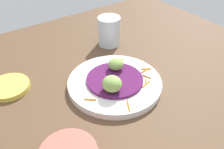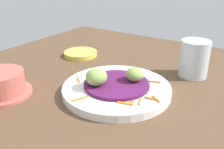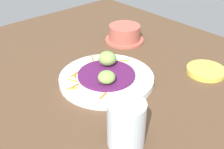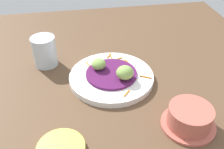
% 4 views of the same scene
% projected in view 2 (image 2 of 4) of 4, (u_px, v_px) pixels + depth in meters
% --- Properties ---
extents(table_surface, '(1.10, 1.10, 0.02)m').
position_uv_depth(table_surface, '(118.00, 107.00, 0.57)').
color(table_surface, brown).
rests_on(table_surface, ground).
extents(main_plate, '(0.26, 0.26, 0.02)m').
position_uv_depth(main_plate, '(117.00, 89.00, 0.60)').
color(main_plate, white).
rests_on(main_plate, table_surface).
extents(cabbage_bed, '(0.16, 0.16, 0.01)m').
position_uv_depth(cabbage_bed, '(117.00, 84.00, 0.60)').
color(cabbage_bed, '#51194C').
rests_on(cabbage_bed, main_plate).
extents(carrot_garnish, '(0.19, 0.23, 0.00)m').
position_uv_depth(carrot_garnish, '(124.00, 95.00, 0.55)').
color(carrot_garnish, orange).
rests_on(carrot_garnish, main_plate).
extents(guac_scoop_left, '(0.06, 0.06, 0.03)m').
position_uv_depth(guac_scoop_left, '(136.00, 75.00, 0.60)').
color(guac_scoop_left, '#84A851').
rests_on(guac_scoop_left, cabbage_bed).
extents(guac_scoop_center, '(0.06, 0.06, 0.04)m').
position_uv_depth(guac_scoop_center, '(96.00, 77.00, 0.58)').
color(guac_scoop_center, '#84A851').
rests_on(guac_scoop_center, cabbage_bed).
extents(side_plate_small, '(0.11, 0.11, 0.01)m').
position_uv_depth(side_plate_small, '(81.00, 54.00, 0.85)').
color(side_plate_small, '#E0CC4C').
rests_on(side_plate_small, table_surface).
extents(terracotta_bowl, '(0.14, 0.14, 0.06)m').
position_uv_depth(terracotta_bowl, '(1.00, 84.00, 0.59)').
color(terracotta_bowl, '#B75B4C').
rests_on(terracotta_bowl, table_surface).
extents(water_glass, '(0.08, 0.08, 0.10)m').
position_uv_depth(water_glass, '(194.00, 59.00, 0.68)').
color(water_glass, silver).
rests_on(water_glass, table_surface).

